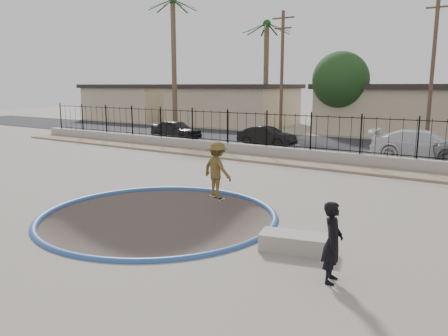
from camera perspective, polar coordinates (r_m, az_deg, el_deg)
The scene contains 22 objects.
ground at distance 24.29m, azimuth 12.60°, elevation -1.15°, with size 120.00×120.00×2.20m, color gray.
bowl_pit at distance 13.10m, azimuth -8.51°, elevation -6.25°, with size 6.84×6.84×1.80m, color brown, non-canonical shape.
coping_ring at distance 13.10m, azimuth -8.51°, elevation -6.25°, with size 7.04×7.04×0.20m, color #2A4E8A.
rock_strip at distance 21.53m, azimuth 10.01°, elevation 0.56°, with size 42.00×1.60×0.11m, color tan.
retaining_wall at distance 22.49m, azimuth 11.16°, elevation 1.59°, with size 42.00×0.45×0.60m, color gray.
fence at distance 22.33m, azimuth 11.28°, elevation 4.63°, with size 40.00×0.04×1.80m.
street at distance 28.77m, azimuth 16.32°, elevation 2.76°, with size 90.00×8.00×0.04m, color black.
house_west_far at distance 51.80m, azimuth -11.17°, elevation 8.53°, with size 10.60×8.60×3.90m.
house_west at distance 43.63m, azimuth 1.17°, elevation 8.35°, with size 11.60×8.60×3.90m.
house_center at distance 37.74m, azimuth 20.90°, elevation 7.28°, with size 10.60×8.60×3.90m.
palm_left at distance 39.75m, azimuth -6.62°, elevation 16.68°, with size 2.30×2.30×11.30m.
palm_mid at distance 39.01m, azimuth 5.56°, elevation 14.95°, with size 2.30×2.30×9.30m.
utility_pole_left at distance 32.63m, azimuth 7.56°, elevation 12.24°, with size 1.70×0.24×9.00m.
utility_pole_mid at distance 29.59m, azimuth 25.61°, elevation 11.96°, with size 1.70×0.24×9.50m.
street_tree_left at distance 35.16m, azimuth 14.97°, elevation 11.03°, with size 4.32×4.32×6.36m.
skater at distance 14.67m, azimuth -0.90°, elevation -0.52°, with size 1.21×0.69×1.87m, color olive.
skateboard at distance 14.86m, azimuth -0.89°, elevation -3.86°, with size 0.78×0.44×0.07m.
videographer at distance 8.83m, azimuth 13.99°, elevation -9.40°, with size 0.59×0.39×1.62m, color black.
concrete_ledge at distance 10.46m, azimuth 9.24°, elevation -9.55°, with size 1.60×0.70×0.40m, color gray.
car_a at distance 31.26m, azimuth -6.28°, elevation 5.02°, with size 1.60×3.97×1.35m, color black.
car_b at distance 27.67m, azimuth 5.61°, elevation 4.15°, with size 1.29×3.69×1.22m, color black.
car_c at distance 24.39m, azimuth 24.72°, elevation 2.69°, with size 2.14×5.27×1.53m, color silver.
Camera 1 is at (8.48, -10.23, 3.80)m, focal length 35.00 mm.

